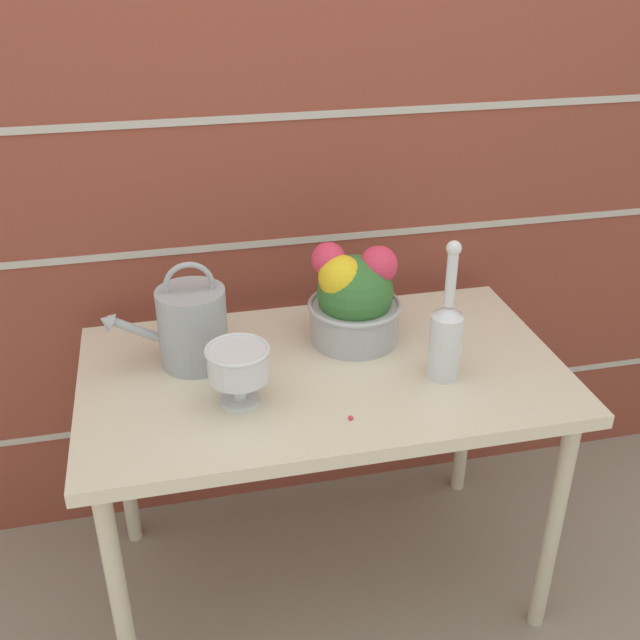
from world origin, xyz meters
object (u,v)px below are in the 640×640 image
object	(u,v)px
watering_can	(191,326)
crystal_pedestal_bowl	(238,366)
glass_decanter	(446,335)
flower_planter	(354,299)

from	to	relation	value
watering_can	crystal_pedestal_bowl	xyz separation A→B (m)	(0.09, -0.21, -0.00)
watering_can	crystal_pedestal_bowl	distance (m)	0.23
glass_decanter	flower_planter	bearing A→B (deg)	126.73
flower_planter	glass_decanter	size ratio (longest dim) A/B	0.75
crystal_pedestal_bowl	watering_can	bearing A→B (deg)	113.90
watering_can	glass_decanter	size ratio (longest dim) A/B	0.87
glass_decanter	watering_can	bearing A→B (deg)	161.26
crystal_pedestal_bowl	glass_decanter	size ratio (longest dim) A/B	0.42
crystal_pedestal_bowl	glass_decanter	world-z (taller)	glass_decanter
watering_can	glass_decanter	xyz separation A→B (m)	(0.60, -0.20, 0.01)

